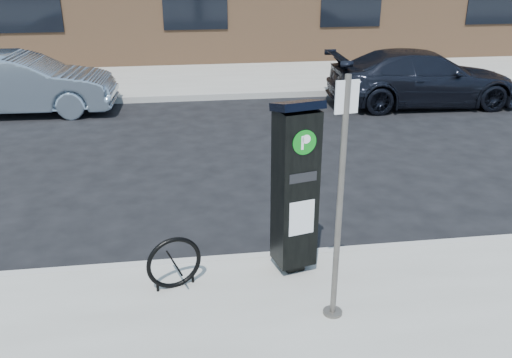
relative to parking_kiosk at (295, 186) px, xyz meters
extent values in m
plane|color=black|center=(-0.59, 0.35, -1.18)|extent=(120.00, 120.00, 0.00)
cube|color=gray|center=(-0.59, 14.35, -1.11)|extent=(60.00, 12.00, 0.15)
cube|color=#9E9B93|center=(-0.59, 0.33, -1.11)|extent=(60.00, 0.12, 0.16)
cube|color=#9E9B93|center=(-0.59, 8.37, -1.11)|extent=(60.00, 0.12, 0.16)
cube|color=black|center=(0.00, 0.00, -0.98)|extent=(0.25, 0.25, 0.10)
cube|color=black|center=(0.00, 0.00, -0.04)|extent=(0.49, 0.45, 1.78)
cube|color=black|center=(0.00, 0.00, 0.90)|extent=(0.54, 0.50, 0.16)
cylinder|color=#086413|center=(0.04, -0.18, 0.56)|extent=(0.26, 0.08, 0.26)
cube|color=white|center=(0.04, -0.18, 0.56)|extent=(0.09, 0.03, 0.15)
cube|color=silver|center=(0.04, -0.18, -0.30)|extent=(0.29, 0.08, 0.40)
cube|color=black|center=(0.04, -0.18, 0.17)|extent=(0.31, 0.08, 0.10)
cylinder|color=#615C55|center=(0.23, -0.90, -1.02)|extent=(0.19, 0.19, 0.03)
cylinder|color=#615C55|center=(0.23, -0.90, 0.18)|extent=(0.06, 0.06, 2.43)
cube|color=silver|center=(0.23, -0.90, 1.21)|extent=(0.21, 0.05, 0.29)
torus|color=black|center=(-1.34, -0.19, -0.73)|extent=(0.59, 0.23, 0.61)
cylinder|color=black|center=(-1.53, -0.25, -0.97)|extent=(0.03, 0.03, 0.12)
cylinder|color=black|center=(-1.15, -0.13, -0.97)|extent=(0.03, 0.03, 0.12)
imported|color=gray|center=(-4.84, 7.75, -0.48)|extent=(4.28, 1.60, 1.40)
imported|color=black|center=(4.69, 7.19, -0.51)|extent=(4.66, 2.01, 1.34)
camera|label=1|loc=(-1.17, -5.26, 2.35)|focal=38.00mm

